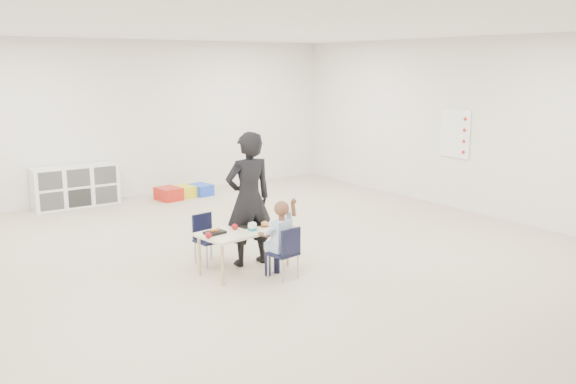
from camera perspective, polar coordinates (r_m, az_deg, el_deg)
room at (r=7.33m, az=-1.25°, el=4.28°), size 9.00×9.02×2.80m
table at (r=7.13m, az=-4.08°, el=-5.39°), size 1.17×0.71×0.50m
chair_near at (r=6.86m, az=-0.47°, el=-5.68°), size 0.33×0.31×0.60m
chair_far at (r=7.41m, az=-7.43°, el=-4.44°), size 0.33×0.31×0.60m
child at (r=6.81m, az=-0.48°, el=-4.28°), size 0.46×0.46×0.95m
lunch_tray_near at (r=7.17m, az=-3.71°, el=-3.12°), size 0.24×0.19×0.03m
lunch_tray_far at (r=6.90m, az=-6.86°, el=-3.78°), size 0.24×0.19×0.03m
milk_carton at (r=6.95m, az=-3.36°, el=-3.30°), size 0.08×0.08×0.10m
bread_roll at (r=7.15m, az=-2.20°, el=-2.99°), size 0.09×0.09×0.07m
apple_near at (r=7.03m, az=-5.00°, el=-3.26°), size 0.07×0.07×0.07m
apple_far at (r=6.72m, az=-7.46°, el=-4.03°), size 0.07×0.07×0.07m
cubby_shelf at (r=10.90m, az=-19.24°, el=0.52°), size 1.40×0.40×0.70m
rules_poster at (r=10.47m, az=15.36°, el=5.31°), size 0.02×0.60×0.80m
adult at (r=7.23m, az=-3.70°, el=-0.66°), size 0.61×0.43×1.61m
bin_red at (r=11.03m, az=-11.11°, el=-0.17°), size 0.41×0.50×0.22m
bin_yellow at (r=11.26m, az=-9.61°, el=0.08°), size 0.37×0.44×0.20m
bin_blue at (r=11.35m, az=-8.18°, el=0.22°), size 0.39×0.47×0.20m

